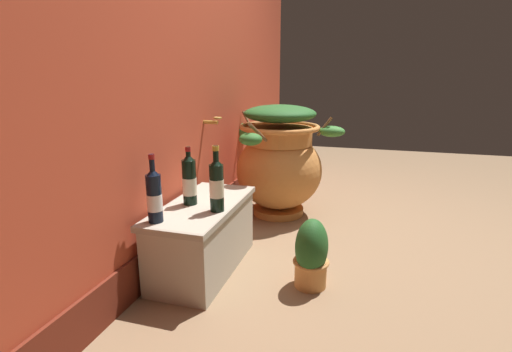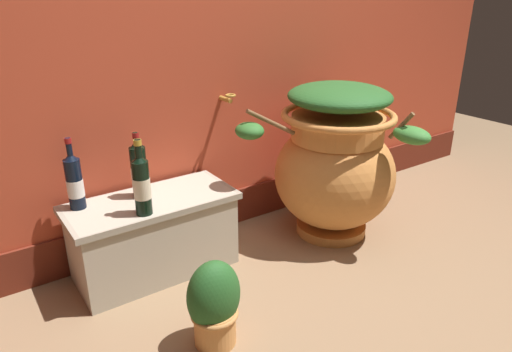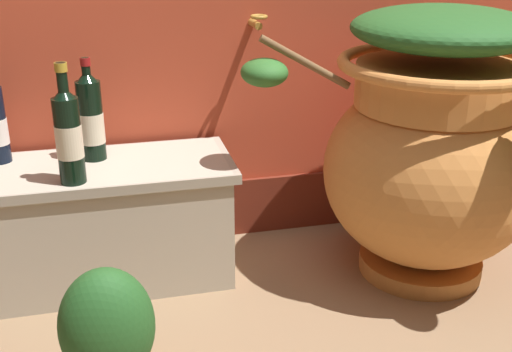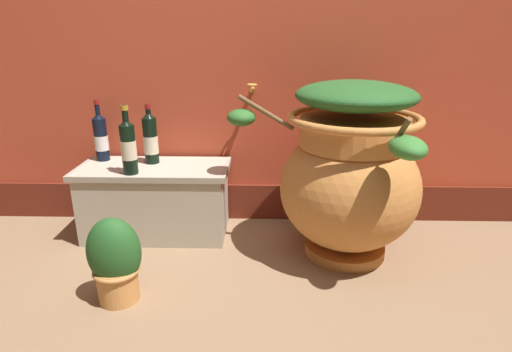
{
  "view_description": "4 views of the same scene",
  "coord_description": "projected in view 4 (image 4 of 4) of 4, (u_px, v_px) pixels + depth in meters",
  "views": [
    {
      "loc": [
        -2.33,
        0.05,
        1.07
      ],
      "look_at": [
        -0.07,
        0.72,
        0.44
      ],
      "focal_mm": 26.68,
      "sensor_mm": 36.0,
      "label": 1
    },
    {
      "loc": [
        -1.25,
        -1.03,
        1.32
      ],
      "look_at": [
        0.02,
        0.81,
        0.41
      ],
      "focal_mm": 32.7,
      "sensor_mm": 36.0,
      "label": 2
    },
    {
      "loc": [
        -0.5,
        -0.98,
        1.08
      ],
      "look_at": [
        -0.07,
        0.78,
        0.35
      ],
      "focal_mm": 44.76,
      "sensor_mm": 36.0,
      "label": 3
    },
    {
      "loc": [
        0.07,
        -1.18,
        1.06
      ],
      "look_at": [
        0.01,
        0.9,
        0.34
      ],
      "focal_mm": 29.11,
      "sensor_mm": 36.0,
      "label": 4
    }
  ],
  "objects": [
    {
      "name": "wine_bottle_left",
      "position": [
        150.0,
        138.0,
        2.2
      ],
      "size": [
        0.08,
        0.08,
        0.32
      ],
      "color": "black",
      "rests_on": "stone_ledge"
    },
    {
      "name": "stone_ledge",
      "position": [
        156.0,
        198.0,
        2.25
      ],
      "size": [
        0.8,
        0.37,
        0.39
      ],
      "color": "#B2A893",
      "rests_on": "ground_plane"
    },
    {
      "name": "potted_shrub",
      "position": [
        115.0,
        261.0,
        1.68
      ],
      "size": [
        0.22,
        0.19,
        0.37
      ],
      "color": "#D68E4C",
      "rests_on": "ground_plane"
    },
    {
      "name": "ground_plane",
      "position": [
        246.0,
        350.0,
        1.46
      ],
      "size": [
        7.0,
        7.0,
        0.0
      ],
      "primitive_type": "plane",
      "color": "#896B4C"
    },
    {
      "name": "wine_bottle_right",
      "position": [
        128.0,
        145.0,
        2.03
      ],
      "size": [
        0.07,
        0.07,
        0.34
      ],
      "color": "black",
      "rests_on": "stone_ledge"
    },
    {
      "name": "terracotta_urn",
      "position": [
        350.0,
        172.0,
        1.96
      ],
      "size": [
        0.99,
        0.95,
        0.86
      ],
      "color": "#CC7F3D",
      "rests_on": "ground_plane"
    },
    {
      "name": "wine_bottle_middle",
      "position": [
        101.0,
        136.0,
        2.25
      ],
      "size": [
        0.07,
        0.07,
        0.33
      ],
      "color": "black",
      "rests_on": "stone_ledge"
    }
  ]
}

